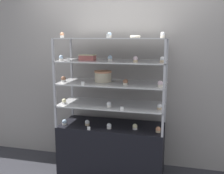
{
  "coord_description": "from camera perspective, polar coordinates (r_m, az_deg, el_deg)",
  "views": [
    {
      "loc": [
        0.75,
        -3.01,
        1.71
      ],
      "look_at": [
        0.0,
        0.0,
        1.13
      ],
      "focal_mm": 42.0,
      "sensor_mm": 36.0,
      "label": 1
    }
  ],
  "objects": [
    {
      "name": "ground_plane",
      "position": [
        3.54,
        -0.0,
        -18.25
      ],
      "size": [
        20.0,
        20.0,
        0.0
      ],
      "primitive_type": "plane",
      "color": "#2D2D33"
    },
    {
      "name": "back_wall",
      "position": [
        3.53,
        1.66,
        3.97
      ],
      "size": [
        8.0,
        0.05,
        2.6
      ],
      "color": "gray",
      "rests_on": "ground_plane"
    },
    {
      "name": "display_base",
      "position": [
        3.4,
        -0.0,
        -13.43
      ],
      "size": [
        1.28,
        0.55,
        0.65
      ],
      "color": "black",
      "rests_on": "ground_plane"
    },
    {
      "name": "display_riser_lower",
      "position": [
        3.2,
        -0.0,
        -3.98
      ],
      "size": [
        1.28,
        0.55,
        0.26
      ],
      "color": "#B7B7BC",
      "rests_on": "display_base"
    },
    {
      "name": "display_riser_middle",
      "position": [
        3.15,
        -0.0,
        0.69
      ],
      "size": [
        1.28,
        0.55,
        0.26
      ],
      "color": "#B7B7BC",
      "rests_on": "display_riser_lower"
    },
    {
      "name": "display_riser_upper",
      "position": [
        3.11,
        -0.0,
        5.49
      ],
      "size": [
        1.28,
        0.55,
        0.26
      ],
      "color": "#B7B7BC",
      "rests_on": "display_riser_middle"
    },
    {
      "name": "display_riser_top",
      "position": [
        3.1,
        -0.0,
        10.37
      ],
      "size": [
        1.28,
        0.55,
        0.26
      ],
      "color": "#B7B7BC",
      "rests_on": "display_riser_upper"
    },
    {
      "name": "layer_cake_centerpiece",
      "position": [
        3.22,
        -1.97,
        2.38
      ],
      "size": [
        0.21,
        0.21,
        0.13
      ],
      "color": "beige",
      "rests_on": "display_riser_middle"
    },
    {
      "name": "sheet_cake_frosted",
      "position": [
        3.2,
        -5.37,
        6.46
      ],
      "size": [
        0.19,
        0.13,
        0.07
      ],
      "color": "#C66660",
      "rests_on": "display_riser_upper"
    },
    {
      "name": "cupcake_0",
      "position": [
        3.32,
        -10.31,
        -7.55
      ],
      "size": [
        0.06,
        0.06,
        0.07
      ],
      "color": "white",
      "rests_on": "display_base"
    },
    {
      "name": "cupcake_1",
      "position": [
        3.26,
        -5.41,
        -7.75
      ],
      "size": [
        0.06,
        0.06,
        0.07
      ],
      "color": "#CCB28C",
      "rests_on": "display_base"
    },
    {
      "name": "cupcake_2",
      "position": [
        3.13,
        -0.65,
        -8.5
      ],
      "size": [
        0.06,
        0.06,
        0.07
      ],
      "color": "white",
      "rests_on": "display_base"
    },
    {
      "name": "cupcake_3",
      "position": [
        3.12,
        5.02,
        -8.61
      ],
      "size": [
        0.06,
        0.06,
        0.07
      ],
      "color": "white",
      "rests_on": "display_base"
    },
    {
      "name": "cupcake_4",
      "position": [
        3.06,
        10.02,
        -9.12
      ],
      "size": [
        0.06,
        0.06,
        0.07
      ],
      "color": "#CCB28C",
      "rests_on": "display_base"
    },
    {
      "name": "price_tag_0",
      "position": [
        3.1,
        -5.08,
        -8.96
      ],
      "size": [
        0.04,
        0.0,
        0.04
      ],
      "color": "white",
      "rests_on": "display_base"
    },
    {
      "name": "cupcake_5",
      "position": [
        3.25,
        -10.39,
        -3.09
      ],
      "size": [
        0.06,
        0.06,
        0.07
      ],
      "color": "white",
      "rests_on": "display_riser_lower"
    },
    {
      "name": "cupcake_6",
      "position": [
        3.05,
        -0.59,
        -3.82
      ],
      "size": [
        0.06,
        0.06,
        0.07
      ],
      "color": "white",
      "rests_on": "display_riser_lower"
    },
    {
      "name": "cupcake_7",
      "position": [
        3.01,
        10.3,
        -4.23
      ],
      "size": [
        0.06,
        0.06,
        0.07
      ],
      "color": "#CCB28C",
      "rests_on": "display_riser_lower"
    },
    {
      "name": "price_tag_1",
      "position": [
        2.92,
        2.18,
        -4.73
      ],
      "size": [
        0.04,
        0.0,
        0.04
      ],
      "color": "white",
      "rests_on": "display_riser_lower"
    },
    {
      "name": "cupcake_8",
      "position": [
        3.25,
        -10.54,
        1.68
      ],
      "size": [
        0.06,
        0.06,
        0.07
      ],
      "color": "white",
      "rests_on": "display_riser_middle"
    },
    {
      "name": "cupcake_9",
      "position": [
        2.99,
        2.96,
        1.07
      ],
      "size": [
        0.06,
        0.06,
        0.07
      ],
      "color": "beige",
      "rests_on": "display_riser_middle"
    },
    {
      "name": "cupcake_10",
      "position": [
        2.92,
        10.46,
        0.68
      ],
      "size": [
        0.06,
        0.06,
        0.07
      ],
      "color": "beige",
      "rests_on": "display_riser_middle"
    },
    {
      "name": "price_tag_2",
      "position": [
        2.98,
        -6.37,
        0.78
      ],
      "size": [
        0.04,
        0.0,
        0.04
      ],
      "color": "white",
      "rests_on": "display_riser_middle"
    },
    {
      "name": "cupcake_11",
      "position": [
        3.17,
        -11.03,
        6.23
      ],
      "size": [
        0.05,
        0.05,
        0.07
      ],
      "color": "white",
      "rests_on": "display_riser_upper"
    },
    {
      "name": "cupcake_12",
      "position": [
        3.07,
        -0.42,
        6.28
      ],
      "size": [
        0.05,
        0.05,
        0.07
      ],
      "color": "white",
      "rests_on": "display_riser_upper"
    },
    {
      "name": "cupcake_13",
      "position": [
        2.93,
        5.15,
        6.04
      ],
      "size": [
        0.05,
        0.05,
        0.07
      ],
      "color": "#CCB28C",
      "rests_on": "display_riser_upper"
    },
    {
      "name": "cupcake_14",
      "position": [
        2.93,
        10.87,
        5.88
      ],
      "size": [
        0.05,
        0.05,
        0.07
      ],
      "color": "#CCB28C",
      "rests_on": "display_riser_upper"
    },
    {
      "name": "price_tag_3",
      "position": [
        3.01,
        -9.53,
        5.87
      ],
      "size": [
        0.04,
        0.0,
        0.04
      ],
      "color": "white",
      "rests_on": "display_riser_upper"
    },
    {
      "name": "cupcake_15",
      "position": [
        3.2,
        -10.82,
        11.03
      ],
      "size": [
        0.05,
        0.05,
        0.07
      ],
      "color": "white",
      "rests_on": "display_riser_top"
    },
    {
      "name": "cupcake_16",
      "position": [
        3.04,
        -0.55,
        11.24
      ],
      "size": [
        0.05,
        0.05,
        0.07
      ],
      "color": "beige",
      "rests_on": "display_riser_top"
    },
    {
      "name": "cupcake_17",
      "position": [
        2.94,
        10.95,
        11.07
      ],
      "size": [
        0.05,
        0.05,
        0.07
      ],
      "color": "beige",
      "rests_on": "display_riser_top"
    },
    {
      "name": "price_tag_4",
      "position": [
        2.85,
        -0.88,
        11.08
      ],
      "size": [
        0.04,
        0.0,
        0.04
      ],
      "color": "white",
      "rests_on": "display_riser_top"
    },
    {
      "name": "donut_glazed",
      "position": [
        3.11,
        5.07,
        10.88
      ],
      "size": [
        0.12,
        0.12,
        0.03
      ],
      "color": "#EFE5CC",
      "rests_on": "display_riser_top"
    }
  ]
}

